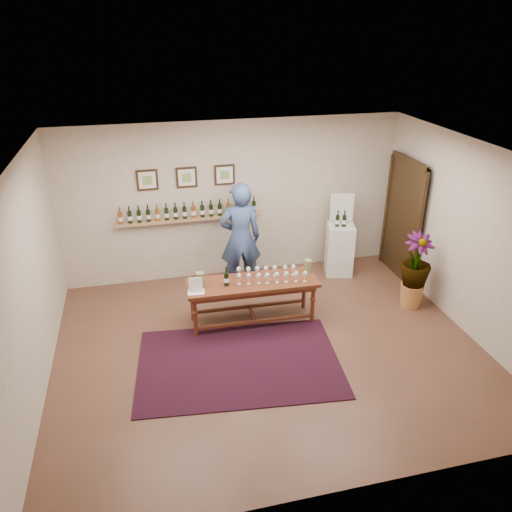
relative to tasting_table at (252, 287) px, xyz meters
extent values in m
plane|color=#4F3422|center=(0.07, -0.75, -0.60)|extent=(6.00, 6.00, 0.00)
plane|color=beige|center=(0.07, 1.75, 0.80)|extent=(6.00, 0.00, 6.00)
plane|color=beige|center=(0.07, -3.25, 0.80)|extent=(6.00, 0.00, 6.00)
plane|color=beige|center=(-2.93, -0.75, 0.80)|extent=(0.00, 5.00, 5.00)
plane|color=beige|center=(3.07, -0.75, 0.80)|extent=(0.00, 5.00, 5.00)
plane|color=silver|center=(0.07, -0.75, 2.20)|extent=(6.00, 6.00, 0.00)
cube|color=tan|center=(-0.73, 1.66, 0.55)|extent=(2.50, 0.16, 0.04)
cube|color=black|center=(3.01, 0.95, 0.45)|extent=(0.10, 1.00, 2.10)
cube|color=black|center=(2.96, 0.95, 0.45)|extent=(0.04, 1.12, 2.22)
cube|color=black|center=(-1.38, 1.72, 1.28)|extent=(0.35, 0.03, 0.35)
cube|color=silver|center=(-1.38, 1.71, 1.28)|extent=(0.28, 0.01, 0.28)
cube|color=#76964B|center=(-1.38, 1.70, 1.28)|extent=(0.15, 0.00, 0.15)
cube|color=black|center=(-0.73, 1.72, 1.28)|extent=(0.35, 0.03, 0.35)
cube|color=silver|center=(-0.73, 1.71, 1.28)|extent=(0.28, 0.01, 0.28)
cube|color=#76964B|center=(-0.73, 1.70, 1.28)|extent=(0.15, 0.00, 0.15)
cube|color=black|center=(-0.08, 1.72, 1.28)|extent=(0.35, 0.03, 0.35)
cube|color=silver|center=(-0.08, 1.71, 1.28)|extent=(0.28, 0.01, 0.28)
cube|color=#76964B|center=(-0.08, 1.70, 1.28)|extent=(0.15, 0.00, 0.15)
cube|color=#420B0E|center=(-0.42, -1.00, -0.59)|extent=(2.93, 2.12, 0.01)
cube|color=#451E11|center=(0.00, 0.00, 0.08)|extent=(2.00, 0.68, 0.05)
cube|color=#451E11|center=(0.00, 0.00, 0.02)|extent=(1.89, 0.57, 0.09)
cylinder|color=#451E11|center=(-0.91, -0.20, -0.27)|extent=(0.06, 0.06, 0.65)
cylinder|color=#451E11|center=(0.90, -0.25, -0.27)|extent=(0.06, 0.06, 0.65)
cylinder|color=#451E11|center=(-0.90, 0.25, -0.27)|extent=(0.06, 0.06, 0.65)
cylinder|color=#451E11|center=(0.91, 0.20, -0.27)|extent=(0.06, 0.06, 0.65)
cube|color=#451E11|center=(-0.01, -0.23, -0.47)|extent=(1.81, 0.09, 0.05)
cube|color=#451E11|center=(0.01, 0.23, -0.47)|extent=(1.81, 0.09, 0.05)
cube|color=#451E11|center=(0.00, 0.00, -0.47)|extent=(0.06, 0.45, 0.05)
cube|color=silver|center=(-0.87, -0.11, 0.22)|extent=(0.26, 0.20, 0.22)
cube|color=silver|center=(1.93, 1.24, -0.13)|extent=(0.58, 0.58, 0.95)
cube|color=silver|center=(1.98, 1.39, 0.63)|extent=(0.41, 0.13, 0.57)
cone|color=#BA753E|center=(2.64, -0.17, -0.40)|extent=(0.38, 0.38, 0.40)
imported|color=#1B3114|center=(2.64, -0.17, 0.15)|extent=(0.62, 0.62, 0.70)
imported|color=#314875|center=(0.04, 1.05, 0.37)|extent=(0.72, 0.49, 1.93)
camera|label=1|loc=(-1.50, -6.46, 3.71)|focal=35.00mm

